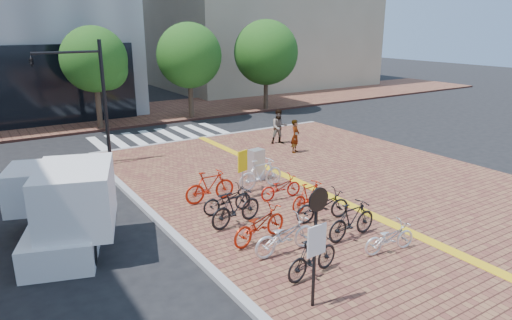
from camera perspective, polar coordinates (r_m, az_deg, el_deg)
ground at (r=14.73m, az=6.94°, el=-8.19°), size 120.00×120.00×0.00m
tactile_strip at (r=13.28m, az=28.27°, el=-12.36°), size 0.40×34.00×0.01m
kerb_north at (r=25.80m, az=-4.89°, el=2.95°), size 14.00×0.25×0.15m
far_sidewalk at (r=32.95m, az=-16.99°, el=5.28°), size 70.00×8.00×0.15m
crosswalk at (r=26.60m, az=-11.69°, el=2.92°), size 7.50×4.00×0.01m
street_trees at (r=30.93m, az=-6.52°, el=12.72°), size 16.20×4.60×6.35m
bike_0 at (r=11.54m, az=7.10°, el=-11.91°), size 1.77×0.72×1.03m
bike_1 at (r=12.53m, az=3.64°, el=-9.41°), size 1.94×0.70×1.01m
bike_2 at (r=13.14m, az=0.43°, el=-8.04°), size 2.06×1.07×1.03m
bike_3 at (r=14.14m, az=-2.50°, el=-5.98°), size 1.95×0.81×1.14m
bike_4 at (r=15.11m, az=-3.61°, el=-4.94°), size 1.76×0.71×0.91m
bike_5 at (r=16.04m, az=-5.78°, el=-3.29°), size 1.88×0.57×1.12m
bike_6 at (r=13.10m, az=16.34°, el=-9.28°), size 1.68×0.80×0.85m
bike_7 at (r=13.59m, az=11.91°, el=-7.37°), size 1.87×0.62×1.11m
bike_8 at (r=14.63m, az=8.34°, el=-5.67°), size 1.97×0.96×0.99m
bike_9 at (r=15.37m, az=6.68°, el=-4.50°), size 1.68×0.71×0.98m
bike_10 at (r=16.29m, az=3.12°, el=-3.41°), size 1.65×0.67×0.85m
bike_11 at (r=17.18m, az=0.60°, el=-1.76°), size 1.95×0.59×1.16m
pedestrian_a at (r=22.13m, az=4.94°, el=2.99°), size 0.70×0.65×1.61m
pedestrian_b at (r=23.71m, az=2.93°, el=4.18°), size 1.05×0.94×1.79m
utility_box at (r=18.15m, az=0.03°, el=-0.59°), size 0.64×0.51×1.26m
yellow_sign at (r=16.12m, az=-1.65°, el=-0.66°), size 0.46×0.19×1.75m
notice_sign at (r=9.81m, az=7.56°, el=-9.11°), size 0.52×0.13×2.80m
traffic_light_pole at (r=20.78m, az=-21.97°, el=9.14°), size 2.89×1.12×5.39m
box_truck at (r=14.11m, az=-22.96°, el=-5.45°), size 3.10×4.64×2.48m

